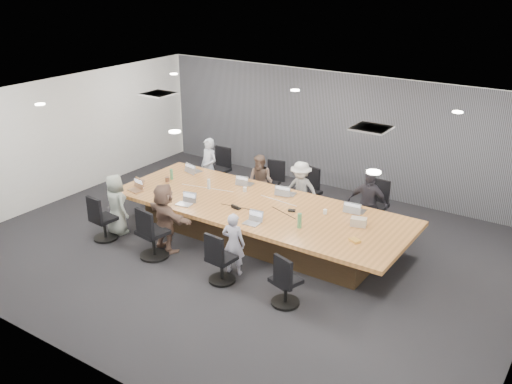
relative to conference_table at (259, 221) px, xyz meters
The scene contains 40 objects.
floor 0.64m from the conference_table, 90.00° to the right, with size 10.00×8.00×0.00m, color black.
ceiling 2.45m from the conference_table, 90.00° to the right, with size 10.00×8.00×0.00m, color white.
wall_back 3.64m from the conference_table, 90.00° to the left, with size 10.00×2.80×0.00m, color silver.
wall_front 4.61m from the conference_table, 90.00° to the right, with size 10.00×2.80×0.00m, color silver.
wall_left 5.12m from the conference_table, behind, with size 8.00×2.80×0.00m, color silver.
curtain 3.56m from the conference_table, 90.00° to the left, with size 9.80×0.04×2.80m, color #5A5B64.
conference_table is the anchor object (origin of this frame).
chair_0 2.86m from the conference_table, 143.55° to the left, with size 0.56×0.56×0.83m, color black, non-canonical shape.
chair_1 1.90m from the conference_table, 116.49° to the left, with size 0.51×0.51×0.75m, color black, non-canonical shape.
chair_2 1.71m from the conference_table, 84.28° to the left, with size 0.53×0.53×0.79m, color black, non-canonical shape.
chair_3 2.40m from the conference_table, 45.11° to the left, with size 0.58×0.58×0.85m, color black, non-canonical shape.
chair_4 3.06m from the conference_table, 146.25° to the right, with size 0.50×0.50×0.74m, color black, non-canonical shape.
chair_5 2.10m from the conference_table, 125.77° to the right, with size 0.58×0.58×0.85m, color black, non-canonical shape.
chair_6 1.74m from the conference_table, 77.89° to the right, with size 0.50×0.50×0.74m, color black, non-canonical shape.
chair_7 2.37m from the conference_table, 45.94° to the right, with size 0.49×0.49×0.72m, color black, non-canonical shape.
person_0 2.68m from the conference_table, 149.61° to the left, with size 0.50×0.33×1.37m, color silver.
laptop_0 2.46m from the conference_table, 160.83° to the left, with size 0.35×0.24×0.02m, color #B2B2B7.
person_1 1.61m from the conference_table, 122.11° to the left, with size 0.60×0.47×1.23m, color brown.
laptop_1 1.22m from the conference_table, 136.64° to the left, with size 0.29×0.20×0.02m, color #B2B2B7.
person_2 1.38m from the conference_table, 82.82° to the left, with size 0.82×0.47×1.27m, color #ACACAC.
laptop_2 0.89m from the conference_table, 77.99° to the left, with size 0.33×0.23×0.02m, color #B2B2B7.
person_3 2.18m from the conference_table, 38.56° to the left, with size 0.81×0.34×1.38m, color #292830.
laptop_3 1.91m from the conference_table, 25.29° to the left, with size 0.34×0.24×0.02m, color #B2B2B7.
person_4 2.89m from the conference_table, 152.05° to the right, with size 0.61×0.40×1.26m, color gray.
laptop_4 2.69m from the conference_table, 162.55° to the right, with size 0.30×0.21×0.02m, color #8C6647.
person_5 1.84m from the conference_table, 132.21° to the right, with size 1.25×0.40×1.35m, color brown.
laptop_5 1.50m from the conference_table, 146.85° to the right, with size 0.30×0.21×0.02m, color #B2B2B7.
person_6 1.41m from the conference_table, 74.88° to the right, with size 0.42×0.28×1.15m, color #A8A6C0.
laptop_6 0.95m from the conference_table, 65.50° to the right, with size 0.29×0.20×0.02m, color #B2B2B7.
bottle_green_left 2.42m from the conference_table, behind, with size 0.06×0.06×0.23m, color #488E5A.
bottle_green_right 1.33m from the conference_table, 21.00° to the right, with size 0.08×0.08×0.28m, color #488E5A.
bottle_clear 1.42m from the conference_table, behind, with size 0.06×0.06×0.22m, color silver.
cup_white_far 0.86m from the conference_table, 145.97° to the left, with size 0.08×0.08×0.10m, color white.
cup_white_near 1.37m from the conference_table, 15.26° to the left, with size 0.07×0.07×0.09m, color white.
mug_brown 2.38m from the conference_table, behind, with size 0.09×0.09×0.10m, color brown.
mic_left 0.57m from the conference_table, 122.95° to the right, with size 0.13×0.09×0.03m, color black.
mic_right 0.77m from the conference_table, ahead, with size 0.14×0.09×0.03m, color black.
stapler 0.62m from the conference_table, 127.14° to the right, with size 0.17×0.04×0.06m, color black.
canvas_bag 2.06m from the conference_table, ahead, with size 0.28×0.17×0.15m, color #BFAF97.
snack_packet 2.28m from the conference_table, 10.02° to the right, with size 0.19×0.13×0.04m, color gold.
Camera 1 is at (5.64, -8.01, 5.14)m, focal length 40.00 mm.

